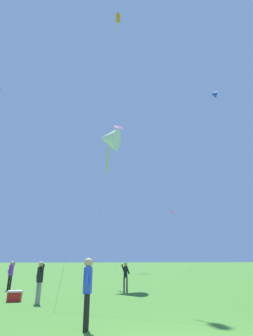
{
  "coord_description": "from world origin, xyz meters",
  "views": [
    {
      "loc": [
        -1.96,
        -5.33,
        1.71
      ],
      "look_at": [
        3.54,
        26.8,
        13.16
      ],
      "focal_mm": 28.05,
      "sensor_mm": 36.0,
      "label": 1
    }
  ],
  "objects": [
    {
      "name": "kite_white_distant",
      "position": [
        -0.02,
        15.36,
        11.68
      ],
      "size": [
        2.97,
        7.72,
        12.79
      ],
      "color": "white",
      "rests_on": "ground_plane"
    },
    {
      "name": "kite_orange_box",
      "position": [
        0.43,
        13.85,
        23.67
      ],
      "size": [
        3.49,
        9.25,
        24.86
      ],
      "color": "orange",
      "rests_on": "ground_plane"
    },
    {
      "name": "kite_pink_low",
      "position": [
        4.73,
        43.55,
        26.98
      ],
      "size": [
        2.44,
        8.68,
        28.95
      ],
      "color": "pink",
      "rests_on": "ground_plane"
    },
    {
      "name": "kite_red_high",
      "position": [
        14.5,
        40.63,
        9.61
      ],
      "size": [
        1.55,
        5.84,
        10.6
      ],
      "color": "red",
      "rests_on": "ground_plane"
    },
    {
      "name": "kite_blue_delta",
      "position": [
        14.68,
        22.18,
        22.7
      ],
      "size": [
        1.63,
        12.55,
        23.34
      ],
      "color": "blue",
      "rests_on": "ground_plane"
    },
    {
      "name": "person_in_blue_jacket",
      "position": [
        -6.01,
        12.75,
        0.99
      ],
      "size": [
        0.33,
        0.5,
        1.64
      ],
      "color": "black",
      "rests_on": "ground_plane"
    },
    {
      "name": "person_with_spool",
      "position": [
        -1.7,
        2.39,
        1.06
      ],
      "size": [
        0.24,
        0.57,
        1.76
      ],
      "color": "black",
      "rests_on": "ground_plane"
    },
    {
      "name": "person_foreground_watcher",
      "position": [
        0.68,
        10.42,
        0.95
      ],
      "size": [
        0.5,
        0.23,
        1.57
      ],
      "color": "#665B4C",
      "rests_on": "ground_plane"
    },
    {
      "name": "person_child_small",
      "position": [
        -3.57,
        7.26,
        0.99
      ],
      "size": [
        0.4,
        0.46,
        1.65
      ],
      "color": "gray",
      "rests_on": "ground_plane"
    },
    {
      "name": "picnic_cooler",
      "position": [
        -4.66,
        8.01,
        0.22
      ],
      "size": [
        0.6,
        0.4,
        0.44
      ],
      "color": "red",
      "rests_on": "ground_plane"
    }
  ]
}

